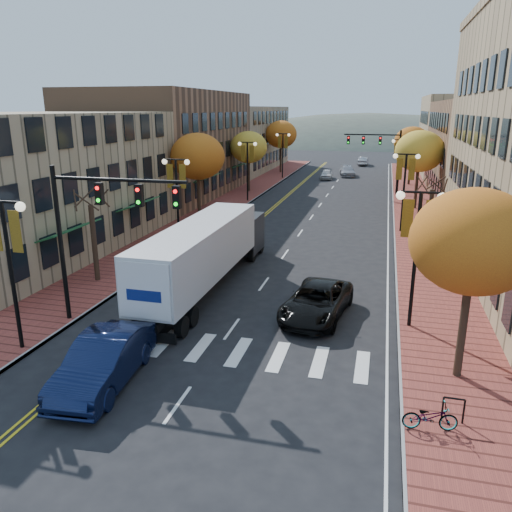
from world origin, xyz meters
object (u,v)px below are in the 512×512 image
Objects in this scene: bicycle at (430,417)px; semi_truck at (208,249)px; black_suv at (317,301)px; navy_sedan at (104,361)px.

semi_truck is at bearing 36.87° from bicycle.
black_suv is at bearing 20.71° from bicycle.
navy_sedan is 9.97m from black_suv.
semi_truck is 10.26m from navy_sedan.
bicycle is at bearing -52.88° from black_suv.
black_suv is (6.12, -2.50, -1.42)m from semi_truck.
navy_sedan is 0.98× the size of black_suv.
black_suv is 8.98m from bicycle.
semi_truck reaches higher than black_suv.
semi_truck is 9.26× the size of bicycle.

